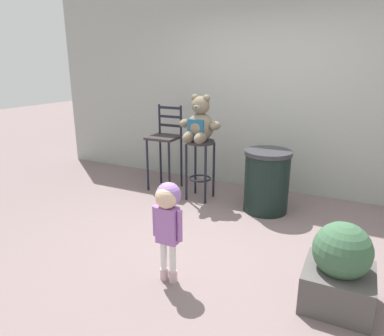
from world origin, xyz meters
TOP-DOWN VIEW (x-y plane):
  - ground_plane at (0.00, 0.00)m, footprint 24.00×24.00m
  - building_wall at (0.00, 2.06)m, footprint 7.32×0.30m
  - bar_stool_with_teddy at (-0.68, 1.10)m, footprint 0.37×0.37m
  - teddy_bear at (-0.68, 1.08)m, footprint 0.55×0.50m
  - child_walking at (-0.11, -0.72)m, footprint 0.28×0.22m
  - trash_bin at (0.23, 1.09)m, footprint 0.57×0.57m
  - bar_chair_empty at (-1.31, 1.27)m, footprint 0.42×0.42m
  - planter_with_shrub at (1.18, -0.43)m, footprint 0.50×0.50m

SIDE VIEW (x-z plane):
  - ground_plane at x=0.00m, z-range 0.00..0.00m
  - planter_with_shrub at x=1.18m, z-range -0.03..0.64m
  - trash_bin at x=0.23m, z-range 0.00..0.77m
  - bar_stool_with_teddy at x=-0.68m, z-range 0.16..0.97m
  - child_walking at x=-0.11m, z-range 0.20..1.07m
  - bar_chair_empty at x=-1.31m, z-range 0.09..1.30m
  - teddy_bear at x=-0.68m, z-range 0.73..1.32m
  - building_wall at x=0.00m, z-range 0.00..3.01m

